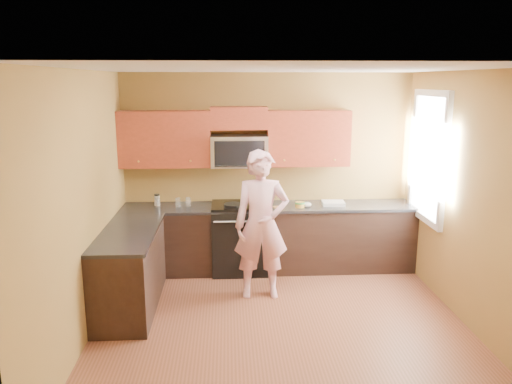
{
  "coord_description": "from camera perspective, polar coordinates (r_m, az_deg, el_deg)",
  "views": [
    {
      "loc": [
        -0.55,
        -4.9,
        2.59
      ],
      "look_at": [
        -0.2,
        1.3,
        1.2
      ],
      "focal_mm": 35.02,
      "sensor_mm": 36.0,
      "label": 1
    }
  ],
  "objects": [
    {
      "name": "countertop_back",
      "position": [
        6.83,
        1.49,
        -1.72
      ],
      "size": [
        4.0,
        0.62,
        0.04
      ],
      "primitive_type": "cube",
      "color": "black",
      "rests_on": "cabinet_back_run"
    },
    {
      "name": "napkin_b",
      "position": [
        6.77,
        5.85,
        -1.44
      ],
      "size": [
        0.15,
        0.16,
        0.07
      ],
      "primitive_type": "ellipsoid",
      "rotation": [
        0.0,
        0.0,
        -0.31
      ],
      "color": "silver",
      "rests_on": "countertop_back"
    },
    {
      "name": "window",
      "position": [
        6.67,
        19.14,
        3.82
      ],
      "size": [
        0.06,
        1.06,
        1.66
      ],
      "primitive_type": null,
      "color": "white",
      "rests_on": "wall_right"
    },
    {
      "name": "toast_slice",
      "position": [
        6.71,
        2.46,
        -1.75
      ],
      "size": [
        0.14,
        0.14,
        0.01
      ],
      "primitive_type": "cube",
      "rotation": [
        0.0,
        0.0,
        0.27
      ],
      "color": "#B27F47",
      "rests_on": "countertop_back"
    },
    {
      "name": "wall_front",
      "position": [
        3.2,
        7.06,
        -10.28
      ],
      "size": [
        4.0,
        0.0,
        4.0
      ],
      "primitive_type": "plane",
      "rotation": [
        -1.57,
        0.0,
        0.0
      ],
      "color": "olive",
      "rests_on": "ground"
    },
    {
      "name": "glass_c",
      "position": [
        6.84,
        -7.75,
        -1.12
      ],
      "size": [
        0.08,
        0.08,
        0.12
      ],
      "primitive_type": "cylinder",
      "rotation": [
        0.0,
        0.0,
        -0.09
      ],
      "color": "silver",
      "rests_on": "countertop_back"
    },
    {
      "name": "upper_cab_right",
      "position": [
        6.92,
        5.89,
        3.07
      ],
      "size": [
        1.12,
        0.33,
        0.75
      ],
      "primitive_type": null,
      "color": "maroon",
      "rests_on": "wall_back"
    },
    {
      "name": "wall_right",
      "position": [
        5.66,
        23.64,
        -1.11
      ],
      "size": [
        0.0,
        4.0,
        4.0
      ],
      "primitive_type": "plane",
      "rotation": [
        1.57,
        0.0,
        -1.57
      ],
      "color": "olive",
      "rests_on": "ground"
    },
    {
      "name": "napkin_a",
      "position": [
        6.64,
        0.24,
        -1.68
      ],
      "size": [
        0.12,
        0.13,
        0.06
      ],
      "primitive_type": "ellipsoid",
      "rotation": [
        0.0,
        0.0,
        -0.07
      ],
      "color": "silver",
      "rests_on": "countertop_back"
    },
    {
      "name": "microwave",
      "position": [
        6.8,
        -1.93,
        2.96
      ],
      "size": [
        0.76,
        0.4,
        0.42
      ],
      "primitive_type": null,
      "color": "silver",
      "rests_on": "wall_back"
    },
    {
      "name": "wall_back",
      "position": [
        7.03,
        1.3,
        2.46
      ],
      "size": [
        4.0,
        0.0,
        4.0
      ],
      "primitive_type": "plane",
      "rotation": [
        1.57,
        0.0,
        0.0
      ],
      "color": "olive",
      "rests_on": "ground"
    },
    {
      "name": "stove",
      "position": [
        6.91,
        -1.84,
        -5.22
      ],
      "size": [
        0.76,
        0.65,
        0.95
      ],
      "primitive_type": null,
      "color": "black",
      "rests_on": "floor"
    },
    {
      "name": "floor",
      "position": [
        5.57,
        2.92,
        -15.11
      ],
      "size": [
        4.0,
        4.0,
        0.0
      ],
      "primitive_type": "plane",
      "color": "brown",
      "rests_on": "ground"
    },
    {
      "name": "dish_towel",
      "position": [
        6.93,
        8.82,
        -1.27
      ],
      "size": [
        0.32,
        0.26,
        0.05
      ],
      "primitive_type": "cube",
      "rotation": [
        0.0,
        0.0,
        -0.07
      ],
      "color": "white",
      "rests_on": "countertop_back"
    },
    {
      "name": "glass_a",
      "position": [
        6.83,
        -8.91,
        -1.18
      ],
      "size": [
        0.08,
        0.08,
        0.12
      ],
      "primitive_type": "cylinder",
      "rotation": [
        0.0,
        0.0,
        0.22
      ],
      "color": "silver",
      "rests_on": "countertop_back"
    },
    {
      "name": "wall_left",
      "position": [
        5.26,
        -19.14,
        -1.74
      ],
      "size": [
        0.0,
        4.0,
        4.0
      ],
      "primitive_type": "plane",
      "rotation": [
        1.57,
        0.0,
        1.57
      ],
      "color": "olive",
      "rests_on": "ground"
    },
    {
      "name": "travel_mug",
      "position": [
        6.95,
        -11.2,
        -1.52
      ],
      "size": [
        0.09,
        0.09,
        0.16
      ],
      "primitive_type": null,
      "rotation": [
        0.0,
        0.0,
        0.31
      ],
      "color": "silver",
      "rests_on": "countertop_back"
    },
    {
      "name": "woman",
      "position": [
        5.98,
        0.63,
        -3.78
      ],
      "size": [
        0.66,
        0.43,
        1.8
      ],
      "primitive_type": "imported",
      "rotation": [
        0.0,
        0.0,
        0.0
      ],
      "color": "pink",
      "rests_on": "floor"
    },
    {
      "name": "ceiling",
      "position": [
        4.93,
        3.27,
        13.87
      ],
      "size": [
        4.0,
        4.0,
        0.0
      ],
      "primitive_type": "plane",
      "rotation": [
        3.14,
        0.0,
        0.0
      ],
      "color": "white",
      "rests_on": "ground"
    },
    {
      "name": "cabinet_left_run",
      "position": [
        6.02,
        -14.19,
        -8.73
      ],
      "size": [
        0.6,
        1.6,
        0.88
      ],
      "primitive_type": "cube",
      "color": "black",
      "rests_on": "floor"
    },
    {
      "name": "upper_cab_left",
      "position": [
        6.88,
        -10.21,
        2.88
      ],
      "size": [
        1.22,
        0.33,
        0.75
      ],
      "primitive_type": null,
      "color": "maroon",
      "rests_on": "wall_back"
    },
    {
      "name": "butter_tub",
      "position": [
        6.75,
        5.03,
        -1.76
      ],
      "size": [
        0.14,
        0.14,
        0.09
      ],
      "primitive_type": null,
      "rotation": [
        0.0,
        0.0,
        0.06
      ],
      "color": "yellow",
      "rests_on": "countertop_back"
    },
    {
      "name": "glass_b",
      "position": [
        6.86,
        -11.16,
        -1.19
      ],
      "size": [
        0.07,
        0.07,
        0.12
      ],
      "primitive_type": "cylinder",
      "rotation": [
        0.0,
        0.0,
        -0.06
      ],
      "color": "silver",
      "rests_on": "countertop_back"
    },
    {
      "name": "frying_pan",
      "position": [
        6.58,
        -2.57,
        -1.83
      ],
      "size": [
        0.38,
        0.5,
        0.06
      ],
      "primitive_type": null,
      "rotation": [
        0.0,
        0.0,
        0.3
      ],
      "color": "black",
      "rests_on": "stove"
    },
    {
      "name": "cabinet_back_run",
      "position": [
        6.96,
        1.46,
        -5.37
      ],
      "size": [
        4.0,
        0.6,
        0.88
      ],
      "primitive_type": "cube",
      "color": "black",
      "rests_on": "floor"
    },
    {
      "name": "upper_cab_over_mw",
      "position": [
        6.75,
        -1.97,
        8.45
      ],
      "size": [
        0.76,
        0.33,
        0.3
      ],
      "primitive_type": "cube",
      "color": "maroon",
      "rests_on": "wall_back"
    },
    {
      "name": "countertop_left",
      "position": [
        5.87,
        -14.34,
        -4.54
      ],
      "size": [
        0.62,
        1.6,
        0.04
      ],
      "primitive_type": "cube",
      "color": "black",
      "rests_on": "cabinet_left_run"
    }
  ]
}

